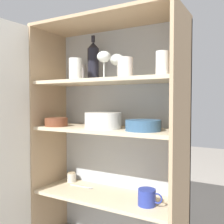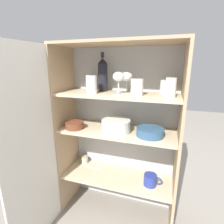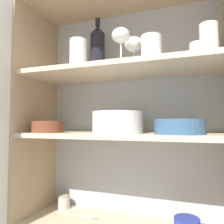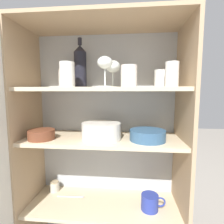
# 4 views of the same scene
# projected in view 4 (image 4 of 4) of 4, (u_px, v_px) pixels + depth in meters

# --- Properties ---
(cupboard_back_panel) EXTENTS (0.89, 0.02, 1.33)m
(cupboard_back_panel) POSITION_uv_depth(u_px,v_px,m) (106.00, 140.00, 1.15)
(cupboard_back_panel) COLOR #B2B7BC
(cupboard_back_panel) RESTS_ON ground_plane
(cupboard_side_left) EXTENTS (0.02, 0.35, 1.33)m
(cupboard_side_left) POSITION_uv_depth(u_px,v_px,m) (29.00, 146.00, 1.03)
(cupboard_side_left) COLOR tan
(cupboard_side_left) RESTS_ON ground_plane
(cupboard_side_right) EXTENTS (0.02, 0.35, 1.33)m
(cupboard_side_right) POSITION_uv_depth(u_px,v_px,m) (182.00, 151.00, 0.94)
(cupboard_side_right) COLOR tan
(cupboard_side_right) RESTS_ON ground_plane
(cupboard_top_panel) EXTENTS (0.89, 0.35, 0.02)m
(cupboard_top_panel) POSITION_uv_depth(u_px,v_px,m) (102.00, 23.00, 0.91)
(cupboard_top_panel) COLOR tan
(cupboard_top_panel) RESTS_ON cupboard_side_left
(shelf_board_lower) EXTENTS (0.85, 0.31, 0.02)m
(shelf_board_lower) POSITION_uv_depth(u_px,v_px,m) (103.00, 204.00, 1.02)
(shelf_board_lower) COLOR beige
(shelf_board_middle) EXTENTS (0.85, 0.31, 0.02)m
(shelf_board_middle) POSITION_uv_depth(u_px,v_px,m) (102.00, 139.00, 0.98)
(shelf_board_middle) COLOR beige
(shelf_board_upper) EXTENTS (0.85, 0.31, 0.02)m
(shelf_board_upper) POSITION_uv_depth(u_px,v_px,m) (102.00, 89.00, 0.95)
(shelf_board_upper) COLOR beige
(tumbler_glass_0) EXTENTS (0.08, 0.08, 0.11)m
(tumbler_glass_0) POSITION_uv_depth(u_px,v_px,m) (129.00, 76.00, 0.88)
(tumbler_glass_0) COLOR silver
(tumbler_glass_0) RESTS_ON shelf_board_upper
(tumbler_glass_1) EXTENTS (0.07, 0.07, 0.12)m
(tumbler_glass_1) POSITION_uv_depth(u_px,v_px,m) (172.00, 75.00, 0.85)
(tumbler_glass_1) COLOR white
(tumbler_glass_1) RESTS_ON shelf_board_upper
(tumbler_glass_2) EXTENTS (0.07, 0.07, 0.10)m
(tumbler_glass_2) POSITION_uv_depth(u_px,v_px,m) (161.00, 79.00, 0.97)
(tumbler_glass_2) COLOR white
(tumbler_glass_2) RESTS_ON shelf_board_upper
(tumbler_glass_3) EXTENTS (0.08, 0.08, 0.13)m
(tumbler_glass_3) POSITION_uv_depth(u_px,v_px,m) (67.00, 75.00, 0.88)
(tumbler_glass_3) COLOR white
(tumbler_glass_3) RESTS_ON shelf_board_upper
(tumbler_glass_4) EXTENTS (0.06, 0.06, 0.11)m
(tumbler_glass_4) POSITION_uv_depth(u_px,v_px,m) (64.00, 79.00, 1.05)
(tumbler_glass_4) COLOR silver
(tumbler_glass_4) RESTS_ON shelf_board_upper
(wine_glass_0) EXTENTS (0.08, 0.08, 0.15)m
(wine_glass_0) POSITION_uv_depth(u_px,v_px,m) (113.00, 68.00, 0.96)
(wine_glass_0) COLOR white
(wine_glass_0) RESTS_ON shelf_board_upper
(wine_glass_1) EXTENTS (0.08, 0.08, 0.15)m
(wine_glass_1) POSITION_uv_depth(u_px,v_px,m) (105.00, 65.00, 0.86)
(wine_glass_1) COLOR white
(wine_glass_1) RESTS_ON shelf_board_upper
(wine_bottle) EXTENTS (0.07, 0.07, 0.28)m
(wine_bottle) POSITION_uv_depth(u_px,v_px,m) (80.00, 66.00, 1.02)
(wine_bottle) COLOR black
(wine_bottle) RESTS_ON shelf_board_upper
(plate_stack_white) EXTENTS (0.21, 0.21, 0.09)m
(plate_stack_white) POSITION_uv_depth(u_px,v_px,m) (101.00, 131.00, 0.94)
(plate_stack_white) COLOR silver
(plate_stack_white) RESTS_ON shelf_board_middle
(mixing_bowl_large) EXTENTS (0.19, 0.19, 0.06)m
(mixing_bowl_large) POSITION_uv_depth(u_px,v_px,m) (148.00, 135.00, 0.91)
(mixing_bowl_large) COLOR #33567A
(mixing_bowl_large) RESTS_ON shelf_board_middle
(serving_bowl_small) EXTENTS (0.14, 0.14, 0.05)m
(serving_bowl_small) POSITION_uv_depth(u_px,v_px,m) (42.00, 134.00, 0.94)
(serving_bowl_small) COLOR brown
(serving_bowl_small) RESTS_ON shelf_board_middle
(coffee_mug_primary) EXTENTS (0.13, 0.09, 0.09)m
(coffee_mug_primary) POSITION_uv_depth(u_px,v_px,m) (150.00, 202.00, 0.96)
(coffee_mug_primary) COLOR #283893
(coffee_mug_primary) RESTS_ON shelf_board_lower
(storage_jar) EXTENTS (0.06, 0.06, 0.06)m
(storage_jar) POSITION_uv_depth(u_px,v_px,m) (55.00, 186.00, 1.15)
(storage_jar) COLOR beige
(storage_jar) RESTS_ON shelf_board_lower
(serving_spoon) EXTENTS (0.17, 0.02, 0.01)m
(serving_spoon) POSITION_uv_depth(u_px,v_px,m) (73.00, 197.00, 1.08)
(serving_spoon) COLOR silver
(serving_spoon) RESTS_ON shelf_board_lower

